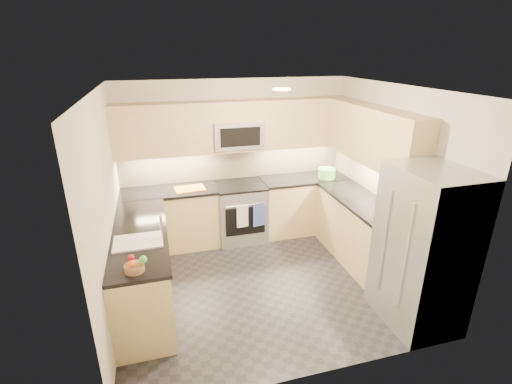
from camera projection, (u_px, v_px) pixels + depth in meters
name	position (u px, v px, depth m)	size (l,w,h in m)	color
floor	(263.00, 281.00, 4.97)	(3.60, 3.20, 0.00)	black
ceiling	(265.00, 89.00, 4.07)	(3.60, 3.20, 0.02)	beige
wall_back	(235.00, 159.00, 5.96)	(3.60, 0.02, 2.50)	beige
wall_front	(319.00, 262.00, 3.09)	(3.60, 0.02, 2.50)	beige
wall_left	(107.00, 210.00, 4.07)	(0.02, 3.20, 2.50)	beige
wall_right	(392.00, 181.00, 4.97)	(0.02, 3.20, 2.50)	beige
base_cab_back_left	(171.00, 220.00, 5.71)	(1.42, 0.60, 0.90)	#D5BD80
base_cab_back_right	(303.00, 205.00, 6.25)	(1.42, 0.60, 0.90)	#D5BD80
base_cab_right	(360.00, 232.00, 5.32)	(0.60, 1.70, 0.90)	#D5BD80
base_cab_peninsula	(143.00, 269.00, 4.44)	(0.60, 2.00, 0.90)	#D5BD80
countertop_back_left	(169.00, 191.00, 5.54)	(1.42, 0.63, 0.04)	black
countertop_back_right	(304.00, 178.00, 6.08)	(1.42, 0.63, 0.04)	black
countertop_right	(364.00, 202.00, 5.15)	(0.63, 1.70, 0.04)	black
countertop_peninsula	(139.00, 234.00, 4.27)	(0.63, 2.00, 0.04)	black
upper_cab_back	(237.00, 126.00, 5.59)	(3.60, 0.35, 0.75)	#D5BD80
upper_cab_right	(374.00, 135.00, 4.97)	(0.35, 1.95, 0.75)	#D5BD80
backsplash_back	(235.00, 163.00, 5.97)	(3.60, 0.01, 0.51)	tan
backsplash_right	(373.00, 175.00, 5.40)	(0.01, 2.30, 0.51)	tan
gas_range	(241.00, 212.00, 5.95)	(0.76, 0.65, 0.91)	#999CA1
range_cooktop	(240.00, 185.00, 5.79)	(0.76, 0.65, 0.03)	black
oven_door_glass	(246.00, 221.00, 5.66)	(0.62, 0.02, 0.45)	black
oven_handle	(246.00, 205.00, 5.54)	(0.02, 0.02, 0.60)	#B2B5BA
microwave	(237.00, 134.00, 5.62)	(0.76, 0.40, 0.40)	#A3A6AB
microwave_door	(241.00, 137.00, 5.43)	(0.60, 0.01, 0.28)	black
refrigerator	(423.00, 249.00, 3.98)	(0.70, 0.90, 1.80)	#9EA2A6
fridge_handle_left	(405.00, 258.00, 3.71)	(0.02, 0.02, 1.20)	#B2B5BA
fridge_handle_right	(384.00, 242.00, 4.03)	(0.02, 0.02, 1.20)	#B2B5BA
sink_basin	(139.00, 247.00, 4.06)	(0.52, 0.38, 0.16)	white
faucet	(162.00, 228.00, 4.05)	(0.03, 0.03, 0.28)	silver
utensil_bowl	(327.00, 173.00, 6.02)	(0.28, 0.28, 0.16)	#66B44D
cutting_board	(190.00, 189.00, 5.57)	(0.44, 0.31, 0.01)	orange
fruit_basket	(134.00, 268.00, 3.50)	(0.19, 0.19, 0.07)	#956945
fruit_apple	(131.00, 258.00, 3.52)	(0.06, 0.06, 0.06)	#A31220
fruit_pear	(143.00, 260.00, 3.49)	(0.07, 0.07, 0.07)	#55C656
dish_towel_check	(243.00, 217.00, 5.57)	(0.18, 0.02, 0.34)	white
dish_towel_blue	(259.00, 215.00, 5.64)	(0.20, 0.02, 0.37)	#33428D
fruit_orange	(132.00, 264.00, 3.42)	(0.07, 0.07, 0.07)	orange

